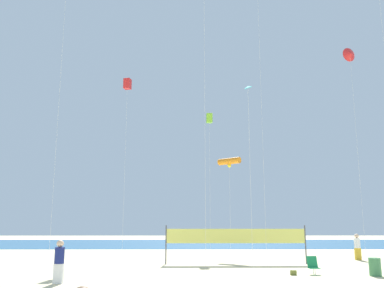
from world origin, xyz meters
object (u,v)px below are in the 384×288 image
at_px(beach_handbag, 293,273).
at_px(beachgoer_navy_shirt, 59,260).
at_px(folding_beach_chair, 313,265).
at_px(kite_red_box, 127,85).
at_px(kite_red_delta, 350,55).
at_px(volleyball_net, 236,237).
at_px(kite_lime_box, 209,119).
at_px(kite_orange_tube, 229,161).
at_px(trash_barrel, 375,267).
at_px(beachgoer_white_shirt, 357,246).
at_px(kite_cyan_diamond, 248,94).

bearing_deg(beach_handbag, beachgoer_navy_shirt, -166.27).
xyz_separation_m(folding_beach_chair, kite_red_box, (-11.50, 10.66, 13.38)).
bearing_deg(beachgoer_navy_shirt, kite_red_delta, -120.44).
distance_m(folding_beach_chair, kite_red_delta, 17.71).
height_order(volleyball_net, kite_red_box, kite_red_box).
height_order(kite_lime_box, kite_red_box, kite_red_box).
bearing_deg(kite_red_delta, kite_orange_tube, 157.41).
bearing_deg(volleyball_net, trash_barrel, -42.14).
distance_m(beachgoer_white_shirt, kite_lime_box, 15.95).
xyz_separation_m(volleyball_net, kite_lime_box, (-1.16, 8.79, 10.09)).
height_order(beach_handbag, kite_red_delta, kite_red_delta).
xyz_separation_m(trash_barrel, beach_handbag, (-3.99, 0.35, -0.32)).
xyz_separation_m(trash_barrel, kite_cyan_diamond, (-5.99, 0.63, 9.17)).
height_order(folding_beach_chair, trash_barrel, folding_beach_chair).
bearing_deg(kite_red_box, volleyball_net, -34.98).
height_order(folding_beach_chair, kite_red_box, kite_red_box).
relative_size(beachgoer_navy_shirt, kite_red_delta, 0.12).
bearing_deg(folding_beach_chair, beachgoer_navy_shirt, 179.52).
distance_m(beachgoer_white_shirt, folding_beach_chair, 9.31).
xyz_separation_m(folding_beach_chair, kite_lime_box, (-4.52, 13.76, 11.27)).
bearing_deg(beachgoer_white_shirt, trash_barrel, -58.39).
bearing_deg(kite_lime_box, beachgoer_navy_shirt, -114.23).
relative_size(kite_cyan_diamond, kite_orange_tube, 1.30).
bearing_deg(beachgoer_navy_shirt, kite_lime_box, -85.08).
xyz_separation_m(beachgoer_navy_shirt, kite_orange_tube, (9.03, 14.40, 6.50)).
distance_m(beachgoer_white_shirt, kite_cyan_diamond, 14.35).
height_order(beachgoer_white_shirt, kite_lime_box, kite_lime_box).
relative_size(kite_cyan_diamond, kite_red_box, 0.71).
height_order(beach_handbag, kite_cyan_diamond, kite_cyan_diamond).
relative_size(kite_lime_box, kite_cyan_diamond, 1.20).
xyz_separation_m(beachgoer_white_shirt, beach_handbag, (-6.56, -7.86, -0.83)).
relative_size(folding_beach_chair, beach_handbag, 2.97).
xyz_separation_m(trash_barrel, kite_orange_tube, (-5.91, 12.08, 7.05)).
distance_m(beach_handbag, kite_red_delta, 18.54).
distance_m(kite_lime_box, kite_red_box, 7.92).
bearing_deg(kite_lime_box, kite_red_delta, -30.15).
bearing_deg(folding_beach_chair, volleyball_net, 109.64).
height_order(beachgoer_white_shirt, trash_barrel, beachgoer_white_shirt).
bearing_deg(volleyball_net, kite_lime_box, 97.51).
relative_size(folding_beach_chair, kite_orange_tube, 0.11).
height_order(kite_lime_box, kite_cyan_diamond, kite_lime_box).
bearing_deg(kite_cyan_diamond, kite_lime_box, 95.81).
height_order(folding_beach_chair, volleyball_net, volleyball_net).
bearing_deg(trash_barrel, kite_orange_tube, 116.07).
height_order(beachgoer_white_shirt, kite_red_box, kite_red_box).
bearing_deg(beachgoer_white_shirt, kite_orange_tube, -155.47).
relative_size(beachgoer_white_shirt, kite_lime_box, 0.15).
bearing_deg(kite_orange_tube, trash_barrel, -63.93).
height_order(beachgoer_navy_shirt, kite_orange_tube, kite_orange_tube).
bearing_deg(kite_orange_tube, volleyball_net, -92.91).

